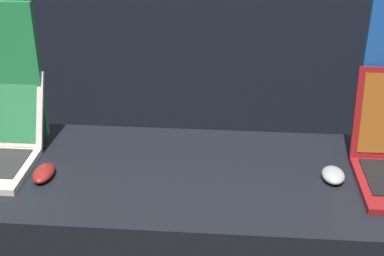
# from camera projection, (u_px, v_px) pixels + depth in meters

# --- Properties ---
(mouse_front) EXTENTS (0.06, 0.11, 0.03)m
(mouse_front) POSITION_uv_depth(u_px,v_px,m) (44.00, 173.00, 1.57)
(mouse_front) COLOR maroon
(mouse_front) RESTS_ON display_counter
(mouse_back) EXTENTS (0.07, 0.09, 0.03)m
(mouse_back) POSITION_uv_depth(u_px,v_px,m) (333.00, 175.00, 1.55)
(mouse_back) COLOR #B2B2B7
(mouse_back) RESTS_ON display_counter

